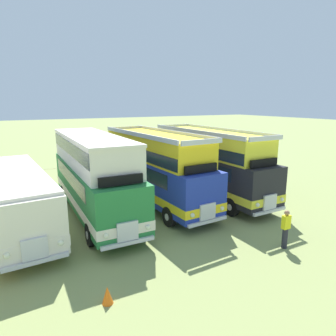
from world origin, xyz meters
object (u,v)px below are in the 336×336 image
at_px(bus_third_in_row, 93,172).
at_px(marshal_person, 286,229).
at_px(cone_near_end, 107,295).
at_px(bus_fourth_in_row, 155,167).
at_px(bus_second_in_row, 17,196).
at_px(bus_fifth_in_row, 208,161).

relative_size(bus_third_in_row, marshal_person, 6.09).
xyz_separation_m(bus_third_in_row, cone_near_end, (-1.81, -7.81, -2.17)).
bearing_deg(bus_third_in_row, bus_fourth_in_row, 1.77).
xyz_separation_m(bus_fourth_in_row, marshal_person, (2.25, -8.05, -1.47)).
bearing_deg(marshal_person, cone_near_end, 179.16).
xyz_separation_m(bus_second_in_row, cone_near_end, (2.06, -7.69, -1.46)).
bearing_deg(bus_second_in_row, bus_fourth_in_row, 1.81).
relative_size(bus_fifth_in_row, marshal_person, 6.20).
height_order(bus_second_in_row, bus_fourth_in_row, bus_fourth_in_row).
height_order(bus_fourth_in_row, bus_fifth_in_row, same).
distance_m(bus_fifth_in_row, cone_near_end, 12.45).
xyz_separation_m(bus_second_in_row, bus_fifth_in_row, (11.59, 0.05, 0.61)).
bearing_deg(bus_fourth_in_row, bus_fifth_in_row, -2.84).
distance_m(bus_third_in_row, bus_fifth_in_row, 7.73).
distance_m(bus_second_in_row, bus_third_in_row, 3.94).
bearing_deg(bus_fifth_in_row, bus_third_in_row, 179.46).
bearing_deg(bus_third_in_row, bus_second_in_row, -178.15).
height_order(bus_fourth_in_row, cone_near_end, bus_fourth_in_row).
height_order(bus_fifth_in_row, cone_near_end, bus_fifth_in_row).
height_order(bus_second_in_row, marshal_person, bus_second_in_row).
xyz_separation_m(bus_third_in_row, marshal_person, (6.11, -7.93, -1.58)).
bearing_deg(bus_second_in_row, bus_fifth_in_row, 0.26).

